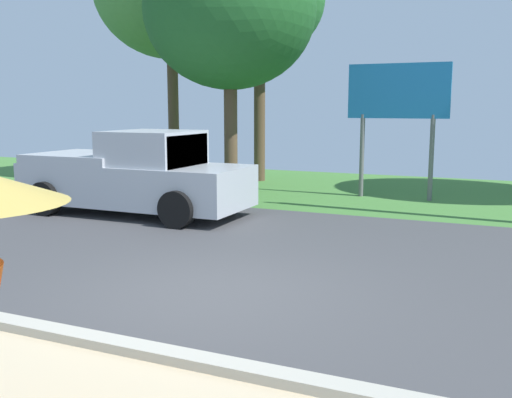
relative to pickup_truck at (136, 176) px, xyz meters
The scene contains 4 objects.
ground_plane 4.47m from the pickup_truck, 17.62° to the right, with size 40.00×22.00×0.20m.
pickup_truck is the anchor object (origin of this frame).
roadside_billboard 6.94m from the pickup_truck, 42.70° to the left, with size 2.60×0.12×3.50m.
tree_left_far 5.26m from the pickup_truck, 77.32° to the left, with size 4.52×4.52×6.95m.
Camera 1 is at (3.50, -6.45, 2.41)m, focal length 40.47 mm.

